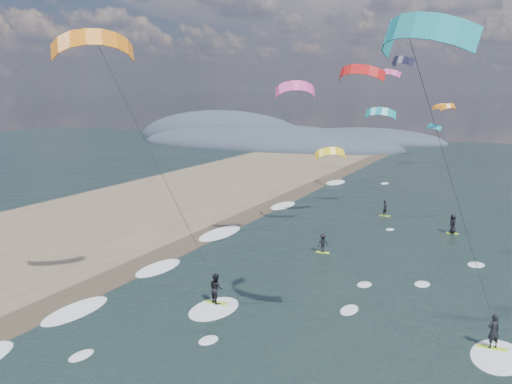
% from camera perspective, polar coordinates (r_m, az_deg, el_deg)
% --- Properties ---
extents(wet_sand_strip, '(3.00, 240.00, 0.00)m').
position_cam_1_polar(wet_sand_strip, '(40.62, -15.63, -9.01)').
color(wet_sand_strip, '#382D23').
rests_on(wet_sand_strip, ground).
extents(coastal_hills, '(80.00, 41.00, 15.00)m').
position_cam_1_polar(coastal_hills, '(140.03, 0.41, 4.99)').
color(coastal_hills, '#3D4756').
rests_on(coastal_hills, ground).
extents(kitesurfer_near_a, '(8.03, 9.33, 16.60)m').
position_cam_1_polar(kitesurfer_near_a, '(25.24, 16.61, 9.10)').
color(kitesurfer_near_a, '#BAEC29').
rests_on(kitesurfer_near_a, ground).
extents(kitesurfer_near_b, '(7.20, 9.37, 16.62)m').
position_cam_1_polar(kitesurfer_near_b, '(31.48, -12.02, 6.51)').
color(kitesurfer_near_b, '#BAEC29').
rests_on(kitesurfer_near_b, ground).
extents(far_kitesurfers, '(9.94, 16.51, 1.82)m').
position_cam_1_polar(far_kitesurfers, '(52.60, 13.39, -3.51)').
color(far_kitesurfers, '#BAEC29').
rests_on(far_kitesurfers, ground).
extents(bg_kite_field, '(11.20, 74.01, 10.69)m').
position_cam_1_polar(bg_kite_field, '(73.18, 13.93, 9.17)').
color(bg_kite_field, red).
rests_on(bg_kite_field, ground).
extents(shoreline_surf, '(2.40, 79.40, 0.11)m').
position_cam_1_polar(shoreline_surf, '(43.43, -10.31, -7.52)').
color(shoreline_surf, white).
rests_on(shoreline_surf, ground).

